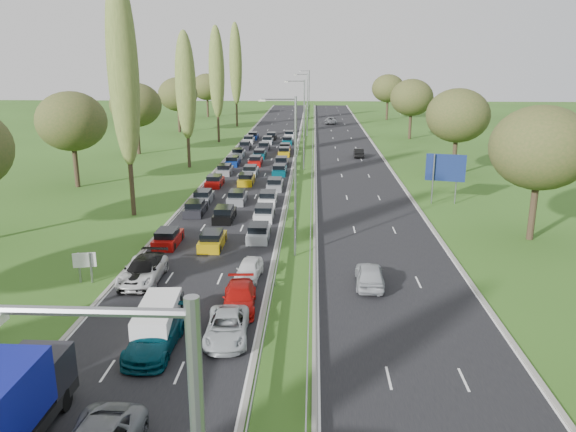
{
  "coord_description": "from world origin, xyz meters",
  "views": [
    {
      "loc": [
        5.82,
        2.37,
        14.51
      ],
      "look_at": [
        3.68,
        48.91,
        1.5
      ],
      "focal_mm": 35.0,
      "sensor_mm": 36.0,
      "label": 1
    }
  ],
  "objects_px": {
    "near_car_2": "(142,271)",
    "info_sign": "(85,263)",
    "direction_sign": "(445,170)",
    "near_car_3": "(143,270)",
    "white_van_rear": "(159,319)"
  },
  "relations": [
    {
      "from": "near_car_3",
      "to": "white_van_rear",
      "type": "xyz_separation_m",
      "value": [
        3.14,
        -7.63,
        0.18
      ]
    },
    {
      "from": "near_car_3",
      "to": "direction_sign",
      "type": "height_order",
      "value": "direction_sign"
    },
    {
      "from": "near_car_3",
      "to": "info_sign",
      "type": "relative_size",
      "value": 2.59
    },
    {
      "from": "white_van_rear",
      "to": "direction_sign",
      "type": "height_order",
      "value": "direction_sign"
    },
    {
      "from": "near_car_3",
      "to": "direction_sign",
      "type": "bearing_deg",
      "value": 44.75
    },
    {
      "from": "near_car_2",
      "to": "near_car_3",
      "type": "distance_m",
      "value": 0.11
    },
    {
      "from": "white_van_rear",
      "to": "direction_sign",
      "type": "xyz_separation_m",
      "value": [
        21.83,
        30.13,
        2.58
      ]
    },
    {
      "from": "direction_sign",
      "to": "near_car_2",
      "type": "bearing_deg",
      "value": -137.91
    },
    {
      "from": "info_sign",
      "to": "direction_sign",
      "type": "height_order",
      "value": "direction_sign"
    },
    {
      "from": "near_car_2",
      "to": "white_van_rear",
      "type": "xyz_separation_m",
      "value": [
        3.19,
        -7.53,
        0.21
      ]
    },
    {
      "from": "near_car_3",
      "to": "white_van_rear",
      "type": "bearing_deg",
      "value": -64.88
    },
    {
      "from": "near_car_2",
      "to": "direction_sign",
      "type": "relative_size",
      "value": 1.05
    },
    {
      "from": "near_car_2",
      "to": "info_sign",
      "type": "xyz_separation_m",
      "value": [
        -3.79,
        -0.27,
        0.59
      ]
    },
    {
      "from": "info_sign",
      "to": "direction_sign",
      "type": "distance_m",
      "value": 36.84
    },
    {
      "from": "near_car_3",
      "to": "white_van_rear",
      "type": "relative_size",
      "value": 1.14
    }
  ]
}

